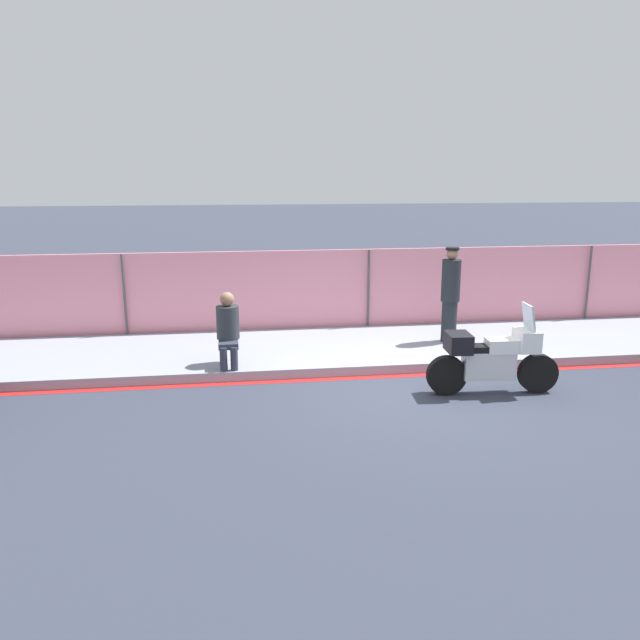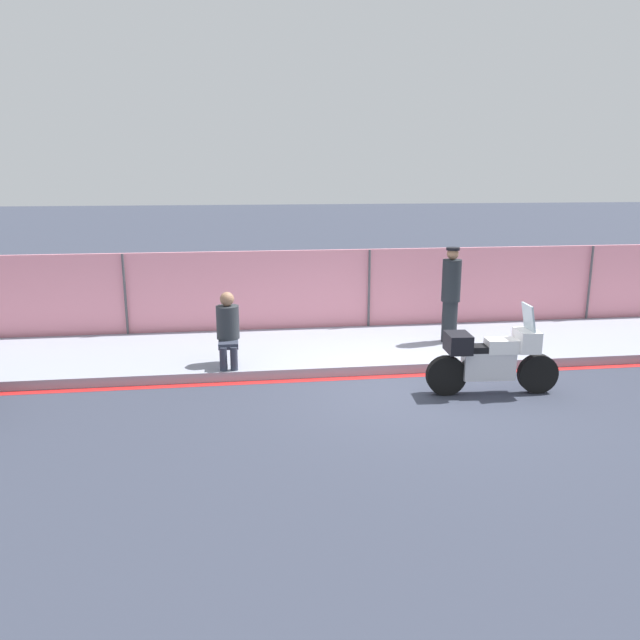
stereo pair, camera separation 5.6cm
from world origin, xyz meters
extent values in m
plane|color=#333847|center=(0.00, 0.00, 0.00)|extent=(120.00, 120.00, 0.00)
cube|color=#8E93A3|center=(0.00, 2.31, 0.09)|extent=(38.30, 2.91, 0.17)
cube|color=red|center=(0.00, 0.77, 0.00)|extent=(38.30, 0.18, 0.01)
cube|color=pink|center=(0.00, 3.86, 0.93)|extent=(36.39, 0.08, 1.86)
cylinder|color=#4C4C51|center=(-5.15, 3.76, 0.93)|extent=(0.05, 0.05, 1.86)
cylinder|color=#4C4C51|center=(0.00, 3.76, 0.93)|extent=(0.05, 0.05, 1.86)
cylinder|color=#4C4C51|center=(5.15, 3.76, 0.93)|extent=(0.05, 0.05, 1.86)
cylinder|color=black|center=(1.90, -0.35, 0.32)|extent=(0.65, 0.19, 0.64)
cylinder|color=black|center=(0.40, -0.24, 0.32)|extent=(0.65, 0.19, 0.64)
cube|color=silver|center=(1.08, -0.29, 0.48)|extent=(0.84, 0.34, 0.45)
cube|color=white|center=(1.28, -0.30, 0.80)|extent=(0.54, 0.35, 0.22)
cube|color=black|center=(0.99, -0.28, 0.76)|extent=(0.62, 0.32, 0.10)
cube|color=white|center=(1.67, -0.33, 0.88)|extent=(0.35, 0.50, 0.34)
cube|color=silver|center=(1.67, -0.33, 1.26)|extent=(0.14, 0.43, 0.42)
cube|color=black|center=(0.57, -0.25, 0.86)|extent=(0.40, 0.53, 0.30)
cylinder|color=#1E2328|center=(1.32, 2.26, 0.58)|extent=(0.30, 0.30, 0.82)
cylinder|color=#1E2328|center=(1.32, 2.26, 1.41)|extent=(0.37, 0.37, 0.82)
sphere|color=#A37556|center=(1.32, 2.26, 1.94)|extent=(0.23, 0.23, 0.23)
cylinder|color=black|center=(1.32, 2.26, 2.03)|extent=(0.26, 0.26, 0.05)
cylinder|color=#2D3342|center=(-3.13, 0.97, 0.38)|extent=(0.13, 0.13, 0.41)
cylinder|color=#2D3342|center=(-2.95, 0.97, 0.38)|extent=(0.13, 0.13, 0.41)
cube|color=#2D3342|center=(-3.04, 1.17, 0.58)|extent=(0.34, 0.41, 0.10)
cylinder|color=#2D3338|center=(-3.04, 1.38, 0.92)|extent=(0.40, 0.40, 0.58)
sphere|color=#A37556|center=(-3.04, 1.38, 1.34)|extent=(0.25, 0.25, 0.25)
camera|label=1|loc=(-2.94, -9.33, 3.49)|focal=35.00mm
camera|label=2|loc=(-2.88, -9.34, 3.49)|focal=35.00mm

